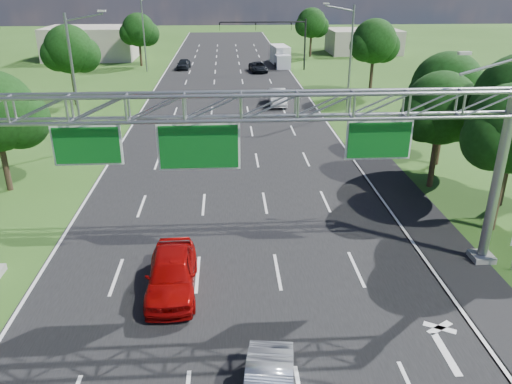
{
  "coord_description": "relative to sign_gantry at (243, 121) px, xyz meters",
  "views": [
    {
      "loc": [
        -0.33,
        -7.68,
        12.22
      ],
      "look_at": [
        0.99,
        14.2,
        2.8
      ],
      "focal_mm": 35.0,
      "sensor_mm": 36.0,
      "label": 1
    }
  ],
  "objects": [
    {
      "name": "car_queue_c",
      "position": [
        -6.73,
        54.7,
        -6.17
      ],
      "size": [
        2.03,
        4.36,
        1.45
      ],
      "primitive_type": "imported",
      "rotation": [
        0.0,
        0.0,
        -0.08
      ],
      "color": "black",
      "rests_on": "ground"
    },
    {
      "name": "ground",
      "position": [
        -0.33,
        18.0,
        -6.89
      ],
      "size": [
        220.0,
        220.0,
        0.0
      ],
      "primitive_type": "plane",
      "color": "#2B5118",
      "rests_on": "ground"
    },
    {
      "name": "tree_verge_lc",
      "position": [
        -13.25,
        58.04,
        -1.92
      ],
      "size": [
        5.76,
        4.8,
        7.62
      ],
      "color": "#2D2116",
      "rests_on": "ground"
    },
    {
      "name": "streetlight_l_near",
      "position": [
        -11.63,
        18.0,
        -1.31
      ],
      "size": [
        2.97,
        0.22,
        10.16
      ],
      "color": "gray",
      "rests_on": "ground"
    },
    {
      "name": "streetlight_r_mid",
      "position": [
        10.97,
        28.0,
        -1.31
      ],
      "size": [
        2.97,
        0.22,
        10.16
      ],
      "color": "gray",
      "rests_on": "ground"
    },
    {
      "name": "tree_verge_re",
      "position": [
        13.75,
        66.04,
        -1.7
      ],
      "size": [
        5.76,
        4.8,
        7.84
      ],
      "color": "#2D2116",
      "rests_on": "ground"
    },
    {
      "name": "building_left",
      "position": [
        -22.33,
        66.0,
        -4.39
      ],
      "size": [
        14.0,
        10.0,
        5.0
      ],
      "primitive_type": "cube",
      "color": "#A89F8D",
      "rests_on": "ground"
    },
    {
      "name": "car_queue_b",
      "position": [
        3.97,
        51.76,
        -6.23
      ],
      "size": [
        2.74,
        4.97,
        1.32
      ],
      "primitive_type": "imported",
      "rotation": [
        0.0,
        0.0,
        0.12
      ],
      "color": "black",
      "rests_on": "ground"
    },
    {
      "name": "red_coupe",
      "position": [
        -3.12,
        -1.67,
        -6.03
      ],
      "size": [
        2.17,
        5.11,
        1.72
      ],
      "primitive_type": "imported",
      "rotation": [
        0.0,
        0.0,
        0.03
      ],
      "color": "#9D0807",
      "rests_on": "ground"
    },
    {
      "name": "box_truck",
      "position": [
        7.67,
        57.03,
        -5.53
      ],
      "size": [
        2.68,
        7.67,
        2.84
      ],
      "rotation": [
        0.0,
        0.0,
        0.1
      ],
      "color": "white",
      "rests_on": "ground"
    },
    {
      "name": "road_flare",
      "position": [
        9.87,
        2.0,
        -6.89
      ],
      "size": [
        3.0,
        30.0,
        0.02
      ],
      "primitive_type": "cube",
      "color": "black",
      "rests_on": "ground"
    },
    {
      "name": "road",
      "position": [
        -0.33,
        18.0,
        -6.89
      ],
      "size": [
        18.0,
        180.0,
        0.02
      ],
      "primitive_type": "cube",
      "color": "black",
      "rests_on": "ground"
    },
    {
      "name": "tree_cluster_right",
      "position": [
        14.47,
        7.19,
        -1.58
      ],
      "size": [
        9.91,
        14.6,
        8.68
      ],
      "color": "#2D2116",
      "rests_on": "ground"
    },
    {
      "name": "building_right",
      "position": [
        23.67,
        70.0,
        -4.89
      ],
      "size": [
        12.0,
        9.0,
        4.0
      ],
      "primitive_type": "cube",
      "color": "#A89F8D",
      "rests_on": "ground"
    },
    {
      "name": "tree_verge_rd",
      "position": [
        15.75,
        36.04,
        -1.26
      ],
      "size": [
        5.76,
        4.8,
        8.28
      ],
      "color": "#2D2116",
      "rests_on": "ground"
    },
    {
      "name": "tree_verge_lb",
      "position": [
        -16.25,
        33.04,
        -1.48
      ],
      "size": [
        5.76,
        4.8,
        8.06
      ],
      "color": "#2D2116",
      "rests_on": "ground"
    },
    {
      "name": "sign_gantry",
      "position": [
        0.0,
        0.0,
        0.0
      ],
      "size": [
        23.5,
        1.0,
        9.56
      ],
      "color": "gray",
      "rests_on": "ground"
    },
    {
      "name": "streetlight_l_far",
      "position": [
        -11.63,
        53.0,
        -1.31
      ],
      "size": [
        2.97,
        0.22,
        10.16
      ],
      "color": "gray",
      "rests_on": "ground"
    },
    {
      "name": "traffic_signal",
      "position": [
        7.15,
        53.0,
        -1.72
      ],
      "size": [
        12.21,
        0.24,
        7.0
      ],
      "color": "black",
      "rests_on": "ground"
    },
    {
      "name": "car_queue_d",
      "position": [
        4.69,
        31.68,
        -6.09
      ],
      "size": [
        1.8,
        4.89,
        1.6
      ],
      "primitive_type": "imported",
      "rotation": [
        0.0,
        0.0,
        -0.02
      ],
      "color": "#BDBDBD",
      "rests_on": "ground"
    }
  ]
}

